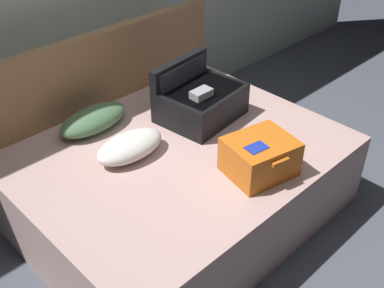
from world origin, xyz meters
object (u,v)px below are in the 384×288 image
Objects in this scene: hard_case_medium at (260,156)px; pillow_near_headboard at (130,147)px; hard_case_large at (200,100)px; pillow_center_head at (94,120)px; bed at (180,182)px.

pillow_near_headboard is at bearing 136.52° from hard_case_medium.
hard_case_large is at bearing 2.42° from pillow_near_headboard.
hard_case_large is 1.28× the size of pillow_near_headboard.
pillow_center_head reaches higher than pillow_near_headboard.
pillow_near_headboard is at bearing 175.77° from hard_case_large.
pillow_near_headboard is at bearing -92.62° from pillow_center_head.
bed is 0.72m from pillow_center_head.
pillow_near_headboard is at bearing 149.23° from bed.
pillow_center_head is (0.02, 0.42, 0.00)m from pillow_near_headboard.
hard_case_large is at bearing 86.55° from hard_case_medium.
bed is 3.41× the size of hard_case_large.
bed is 3.92× the size of pillow_center_head.
hard_case_large is 1.15× the size of pillow_center_head.
pillow_near_headboard is 0.42m from pillow_center_head.
pillow_center_head is at bearing 87.38° from pillow_near_headboard.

